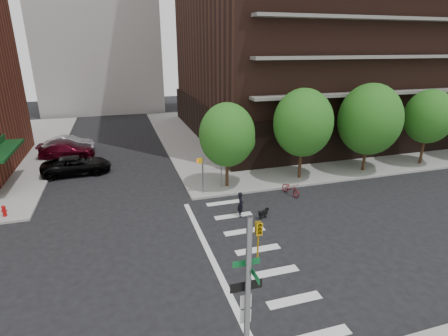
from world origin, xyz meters
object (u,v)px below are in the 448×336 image
traffic_signal (248,329)px  dog_walker (241,204)px  fire_hydrant (4,210)px  parked_car_maroon (67,150)px  parked_car_black (77,165)px  parked_car_silver (69,144)px  scooter (291,188)px

traffic_signal → dog_walker: (3.88, 11.34, -1.89)m
fire_hydrant → parked_car_maroon: 12.43m
parked_car_black → parked_car_silver: size_ratio=1.17×
fire_hydrant → parked_car_black: bearing=63.5°
parked_car_maroon → parked_car_black: bearing=-163.2°
traffic_signal → scooter: (8.40, 13.43, -2.23)m
parked_car_black → scooter: 17.39m
scooter → dog_walker: 4.99m
parked_car_maroon → fire_hydrant: bearing=171.9°
traffic_signal → parked_car_black: (-6.45, 22.46, -1.95)m
fire_hydrant → parked_car_black: (3.58, 7.17, 0.20)m
parked_car_black → dog_walker: size_ratio=3.34×
traffic_signal → dog_walker: 12.14m
traffic_signal → fire_hydrant: size_ratio=8.20×
traffic_signal → fire_hydrant: (-10.03, 15.29, -2.15)m
parked_car_silver → scooter: bearing=-131.0°
traffic_signal → scooter: 16.00m
parked_car_maroon → dog_walker: size_ratio=3.04×
parked_car_silver → traffic_signal: bearing=-161.0°
fire_hydrant → parked_car_silver: bearing=81.0°
traffic_signal → parked_car_black: size_ratio=1.11×
parked_car_black → scooter: bearing=-123.5°
fire_hydrant → dog_walker: bearing=-15.8°
parked_car_black → dog_walker: dog_walker is taller
parked_car_maroon → parked_car_silver: parked_car_silver is taller
traffic_signal → parked_car_silver: traffic_signal is taller
fire_hydrant → scooter: bearing=-5.8°
parked_car_black → parked_car_silver: (-1.28, 7.36, 0.01)m
fire_hydrant → parked_car_black: size_ratio=0.14×
parked_car_silver → dog_walker: dog_walker is taller
parked_car_black → scooter: size_ratio=3.00×
traffic_signal → fire_hydrant: bearing=123.3°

